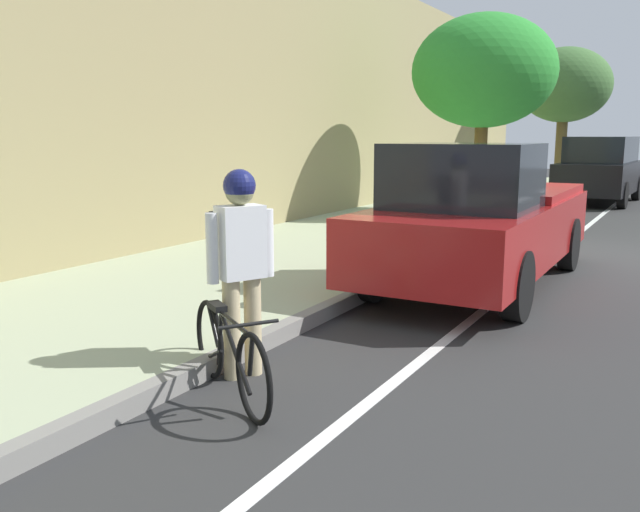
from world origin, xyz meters
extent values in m
plane|color=#2D2D2D|center=(0.00, 0.00, 0.00)|extent=(60.07, 60.07, 0.00)
cube|color=#A4B08D|center=(4.35, 0.00, 0.08)|extent=(4.14, 37.55, 0.17)
cube|color=gray|center=(2.19, 0.00, 0.08)|extent=(0.16, 37.55, 0.17)
cube|color=white|center=(0.72, 0.00, 0.00)|extent=(0.12, 37.55, 0.01)
cube|color=#96895C|center=(6.67, 0.00, 3.01)|extent=(0.50, 37.55, 6.02)
cube|color=black|center=(1.24, -9.67, 0.78)|extent=(2.11, 4.78, 0.90)
cube|color=black|center=(1.24, -9.67, 1.61)|extent=(1.81, 3.17, 0.76)
cylinder|color=black|center=(2.17, -8.26, 0.38)|extent=(0.25, 0.77, 0.76)
cylinder|color=black|center=(0.43, -8.18, 0.38)|extent=(0.25, 0.77, 0.76)
cylinder|color=black|center=(2.04, -11.17, 0.38)|extent=(0.25, 0.77, 0.76)
cylinder|color=black|center=(0.30, -11.09, 0.38)|extent=(0.25, 0.77, 0.76)
cube|color=maroon|center=(1.18, 3.22, 0.75)|extent=(1.97, 5.31, 0.80)
cube|color=black|center=(1.18, 4.15, 1.55)|extent=(1.73, 1.50, 0.80)
cube|color=maroon|center=(1.18, 2.03, 1.21)|extent=(1.87, 2.66, 0.12)
cylinder|color=black|center=(2.09, 4.86, 0.40)|extent=(0.22, 0.80, 0.80)
cylinder|color=black|center=(0.28, 4.87, 0.40)|extent=(0.22, 0.80, 0.80)
cylinder|color=black|center=(2.08, 1.58, 0.40)|extent=(0.22, 0.80, 0.80)
cylinder|color=black|center=(0.27, 1.58, 0.40)|extent=(0.22, 0.80, 0.80)
torus|color=black|center=(1.29, 8.53, 0.34)|extent=(0.58, 0.41, 0.67)
torus|color=black|center=(2.16, 7.95, 0.34)|extent=(0.58, 0.41, 0.67)
cylinder|color=black|center=(1.62, 8.31, 0.42)|extent=(0.56, 0.39, 0.50)
cylinder|color=black|center=(1.92, 8.11, 0.41)|extent=(0.14, 0.11, 0.46)
cylinder|color=black|center=(1.66, 8.28, 0.65)|extent=(0.62, 0.44, 0.05)
cylinder|color=black|center=(2.02, 8.04, 0.26)|extent=(0.31, 0.23, 0.18)
cylinder|color=black|center=(2.06, 8.01, 0.49)|extent=(0.24, 0.18, 0.33)
cylinder|color=black|center=(1.33, 8.51, 0.50)|extent=(0.11, 0.09, 0.33)
cube|color=black|center=(1.96, 8.08, 0.68)|extent=(0.25, 0.22, 0.05)
cylinder|color=black|center=(1.36, 8.48, 0.72)|extent=(0.28, 0.40, 0.03)
cylinder|color=#C6B284|center=(1.97, 7.88, 0.43)|extent=(0.15, 0.15, 0.87)
cylinder|color=#C6B284|center=(1.88, 7.70, 0.43)|extent=(0.15, 0.15, 0.87)
cube|color=white|center=(1.92, 7.79, 1.17)|extent=(0.38, 0.44, 0.61)
cylinder|color=white|center=(2.04, 8.02, 1.14)|extent=(0.10, 0.10, 0.58)
cylinder|color=white|center=(1.81, 7.56, 1.14)|extent=(0.10, 0.10, 0.58)
sphere|color=#8D8D60|center=(1.92, 7.79, 1.60)|extent=(0.24, 0.24, 0.24)
sphere|color=navy|center=(1.92, 7.79, 1.64)|extent=(0.27, 0.27, 0.27)
cube|color=black|center=(2.10, 7.70, 1.19)|extent=(0.30, 0.35, 0.44)
cylinder|color=brown|center=(3.24, -14.40, 1.55)|extent=(0.40, 0.40, 2.77)
ellipsoid|color=#406A34|center=(3.24, -14.40, 3.86)|extent=(3.37, 3.37, 2.73)
cylinder|color=brown|center=(3.24, -3.76, 1.38)|extent=(0.31, 0.31, 2.43)
ellipsoid|color=#2B8D30|center=(3.24, -3.76, 3.52)|extent=(3.37, 3.37, 2.62)
camera|label=1|loc=(-1.36, 12.26, 2.06)|focal=37.56mm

